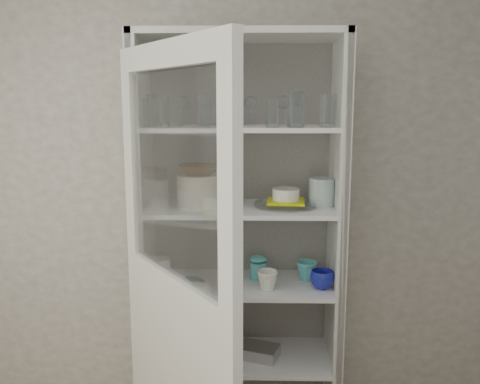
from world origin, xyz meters
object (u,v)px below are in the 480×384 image
at_px(glass_platter, 286,204).
at_px(grey_bowl_stack, 322,192).
at_px(cupboard_door, 176,330).
at_px(yellow_trivet, 286,201).
at_px(mug_white, 267,280).
at_px(tin_box, 259,352).
at_px(plate_stack_back, 201,192).
at_px(plate_stack_front, 199,197).
at_px(white_ramekin, 286,194).
at_px(goblet_2, 283,108).
at_px(teal_jar, 258,269).
at_px(mug_blue, 322,280).
at_px(cream_dish, 218,345).
at_px(white_canister, 161,270).
at_px(goblet_1, 251,109).
at_px(mug_teal, 307,271).
at_px(measuring_cups, 191,282).
at_px(goblet_0, 183,109).
at_px(pantry_cabinet, 240,263).
at_px(terracotta_bowl, 198,170).
at_px(cream_bowl, 198,181).
at_px(goblet_3, 299,106).

relative_size(glass_platter, grey_bowl_stack, 2.27).
xyz_separation_m(cupboard_door, yellow_trivet, (0.47, 0.59, 0.41)).
bearing_deg(mug_white, tin_box, 143.24).
bearing_deg(plate_stack_back, plate_stack_front, -90.19).
distance_m(plate_stack_back, white_ramekin, 0.45).
height_order(cupboard_door, goblet_2, cupboard_door).
height_order(teal_jar, tin_box, teal_jar).
distance_m(mug_blue, cream_dish, 0.67).
height_order(plate_stack_back, white_canister, plate_stack_back).
relative_size(teal_jar, tin_box, 0.54).
bearing_deg(cream_dish, glass_platter, -1.72).
relative_size(goblet_1, mug_white, 1.54).
relative_size(mug_teal, measuring_cups, 1.19).
bearing_deg(goblet_1, goblet_2, 7.38).
bearing_deg(goblet_0, grey_bowl_stack, -4.70).
bearing_deg(cupboard_door, cream_dish, 133.52).
bearing_deg(mug_blue, measuring_cups, 157.51).
xyz_separation_m(grey_bowl_stack, tin_box, (-0.31, -0.05, -0.84)).
bearing_deg(goblet_0, pantry_cabinet, -2.12).
xyz_separation_m(goblet_1, terracotta_bowl, (-0.26, -0.12, -0.29)).
bearing_deg(mug_white, cream_bowl, -168.27).
height_order(pantry_cabinet, mug_teal, pantry_cabinet).
xyz_separation_m(plate_stack_front, measuring_cups, (-0.04, -0.03, -0.43)).
relative_size(teal_jar, measuring_cups, 1.19).
bearing_deg(plate_stack_back, terracotta_bowl, -90.19).
bearing_deg(teal_jar, cupboard_door, -117.78).
distance_m(white_ramekin, grey_bowl_stack, 0.18).
bearing_deg(goblet_1, glass_platter, -25.74).
bearing_deg(teal_jar, mug_white, -74.31).
bearing_deg(cream_dish, grey_bowl_stack, 0.58).
bearing_deg(mug_blue, cream_bowl, 154.33).
bearing_deg(plate_stack_back, yellow_trivet, -14.80).
bearing_deg(white_ramekin, tin_box, -165.23).
xyz_separation_m(plate_stack_back, glass_platter, (0.43, -0.11, -0.04)).
bearing_deg(goblet_3, goblet_0, -178.38).
bearing_deg(tin_box, cream_bowl, 179.25).
bearing_deg(measuring_cups, teal_jar, 18.12).
bearing_deg(plate_stack_front, glass_platter, 4.05).
relative_size(plate_stack_front, plate_stack_back, 1.08).
distance_m(goblet_0, goblet_1, 0.34).
xyz_separation_m(cream_bowl, yellow_trivet, (0.43, 0.03, -0.11)).
bearing_deg(goblet_3, grey_bowl_stack, -32.74).
relative_size(goblet_3, cream_bowl, 0.89).
bearing_deg(mug_teal, goblet_0, 152.83).
distance_m(grey_bowl_stack, white_canister, 0.92).
relative_size(cupboard_door, mug_blue, 16.97).
bearing_deg(glass_platter, mug_blue, -25.95).
xyz_separation_m(pantry_cabinet, plate_stack_back, (-0.20, 0.05, 0.37)).
height_order(goblet_2, white_ramekin, goblet_2).
relative_size(goblet_1, mug_blue, 1.35).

